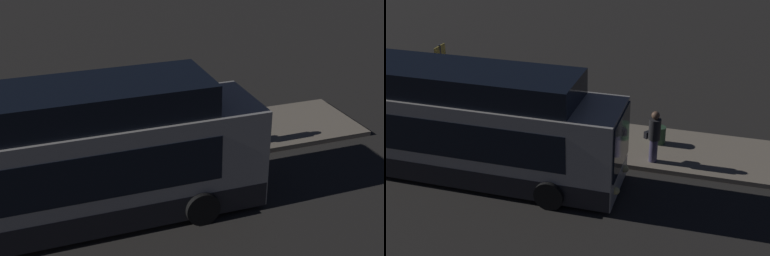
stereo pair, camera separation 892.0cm
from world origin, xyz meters
The scene contains 7 objects.
ground centered at (0.00, 0.00, 0.00)m, with size 80.00×80.00×0.00m, color #2B2826.
platform centered at (0.00, 3.22, 0.08)m, with size 20.00×3.23×0.16m.
bus_lead centered at (-1.46, -0.11, 1.67)m, with size 11.80×2.75×3.72m.
passenger_boarding centered at (5.16, 2.12, 1.17)m, with size 0.66×0.62×1.86m.
passenger_waiting centered at (0.93, 3.55, 1.03)m, with size 0.61×0.64×1.62m.
suitcase centered at (0.76, 3.02, 0.49)m, with size 0.38×0.18×0.89m.
trash_bin centered at (5.18, 3.51, 0.49)m, with size 0.44×0.44×0.65m.
Camera 1 is at (-1.52, -12.23, 8.19)m, focal length 50.00 mm.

